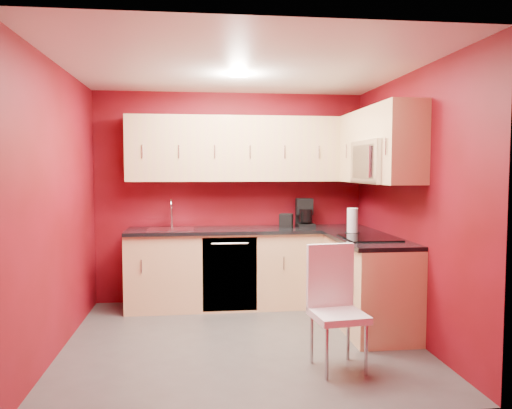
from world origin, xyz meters
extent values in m
plane|color=#484543|center=(0.00, 0.00, 0.00)|extent=(3.20, 3.20, 0.00)
plane|color=white|center=(0.00, 0.00, 2.50)|extent=(3.20, 3.20, 0.00)
plane|color=maroon|center=(0.00, 1.50, 1.25)|extent=(3.20, 0.00, 3.20)
plane|color=maroon|center=(0.00, -1.50, 1.25)|extent=(3.20, 0.00, 3.20)
plane|color=maroon|center=(-1.60, 0.00, 1.25)|extent=(0.00, 3.00, 3.00)
plane|color=maroon|center=(1.60, 0.00, 1.25)|extent=(0.00, 3.00, 3.00)
cube|color=#E8B685|center=(0.20, 1.20, 0.43)|extent=(2.80, 0.60, 0.87)
cube|color=#E8B685|center=(1.30, 0.25, 0.43)|extent=(0.60, 1.30, 0.87)
cube|color=black|center=(0.20, 1.19, 0.89)|extent=(2.80, 0.63, 0.04)
cube|color=black|center=(1.29, 0.23, 0.89)|extent=(0.63, 1.27, 0.04)
cube|color=tan|center=(0.20, 1.32, 1.83)|extent=(2.80, 0.35, 0.75)
cube|color=tan|center=(1.43, 0.86, 1.83)|extent=(0.35, 0.57, 0.75)
cube|color=tan|center=(1.43, -0.29, 1.83)|extent=(0.35, 0.22, 0.75)
cube|color=tan|center=(1.43, 0.20, 2.04)|extent=(0.35, 0.76, 0.33)
cube|color=silver|center=(1.40, 0.20, 1.66)|extent=(0.40, 0.76, 0.42)
cube|color=black|center=(1.21, 0.20, 1.66)|extent=(0.02, 0.62, 0.33)
cylinder|color=silver|center=(1.19, -0.03, 1.66)|extent=(0.02, 0.02, 0.29)
cube|color=black|center=(1.28, 0.20, 0.92)|extent=(0.50, 0.55, 0.01)
cube|color=silver|center=(-0.70, 1.18, 0.91)|extent=(0.52, 0.42, 0.02)
cylinder|color=silver|center=(-0.70, 1.38, 1.04)|extent=(0.02, 0.02, 0.26)
torus|color=silver|center=(-0.70, 1.31, 1.17)|extent=(0.02, 0.16, 0.16)
cylinder|color=silver|center=(-0.70, 1.24, 1.11)|extent=(0.02, 0.02, 0.12)
cube|color=black|center=(-0.05, 0.91, 0.43)|extent=(0.60, 0.02, 0.82)
cylinder|color=white|center=(0.00, 0.30, 2.48)|extent=(0.20, 0.20, 0.01)
camera|label=1|loc=(-0.40, -4.51, 1.59)|focal=35.00mm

